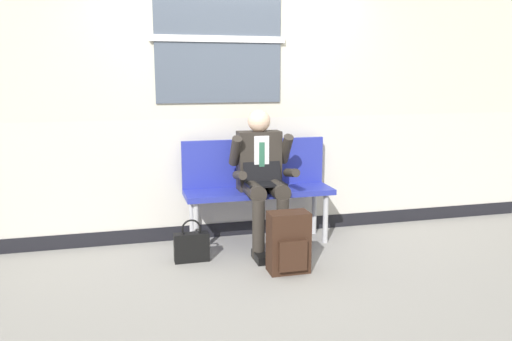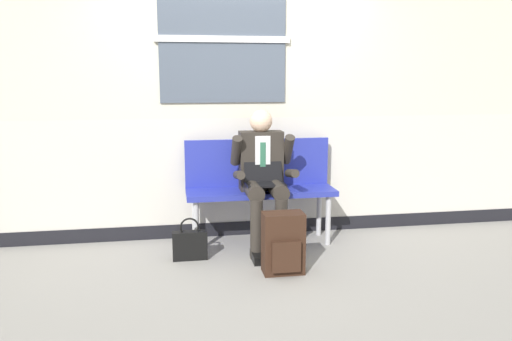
{
  "view_description": "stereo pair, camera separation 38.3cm",
  "coord_description": "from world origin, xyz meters",
  "px_view_note": "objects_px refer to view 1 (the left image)",
  "views": [
    {
      "loc": [
        -1.04,
        -4.19,
        1.59
      ],
      "look_at": [
        0.08,
        0.1,
        0.75
      ],
      "focal_mm": 35.46,
      "sensor_mm": 36.0,
      "label": 1
    },
    {
      "loc": [
        -0.66,
        -4.27,
        1.59
      ],
      "look_at": [
        0.08,
        0.1,
        0.75
      ],
      "focal_mm": 35.46,
      "sensor_mm": 36.0,
      "label": 2
    }
  ],
  "objects_px": {
    "bench_with_person": "(257,181)",
    "handbag": "(192,246)",
    "person_seated": "(263,175)",
    "backpack": "(289,243)"
  },
  "relations": [
    {
      "from": "bench_with_person",
      "to": "handbag",
      "type": "relative_size",
      "value": 3.72
    },
    {
      "from": "bench_with_person",
      "to": "handbag",
      "type": "height_order",
      "value": "bench_with_person"
    },
    {
      "from": "backpack",
      "to": "person_seated",
      "type": "bearing_deg",
      "value": 94.41
    },
    {
      "from": "bench_with_person",
      "to": "person_seated",
      "type": "xyz_separation_m",
      "value": [
        0.0,
        -0.21,
        0.1
      ]
    },
    {
      "from": "person_seated",
      "to": "backpack",
      "type": "bearing_deg",
      "value": -85.59
    },
    {
      "from": "person_seated",
      "to": "handbag",
      "type": "relative_size",
      "value": 3.39
    },
    {
      "from": "bench_with_person",
      "to": "person_seated",
      "type": "bearing_deg",
      "value": -90.0
    },
    {
      "from": "bench_with_person",
      "to": "person_seated",
      "type": "distance_m",
      "value": 0.23
    },
    {
      "from": "bench_with_person",
      "to": "person_seated",
      "type": "height_order",
      "value": "person_seated"
    },
    {
      "from": "person_seated",
      "to": "handbag",
      "type": "bearing_deg",
      "value": -164.1
    }
  ]
}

